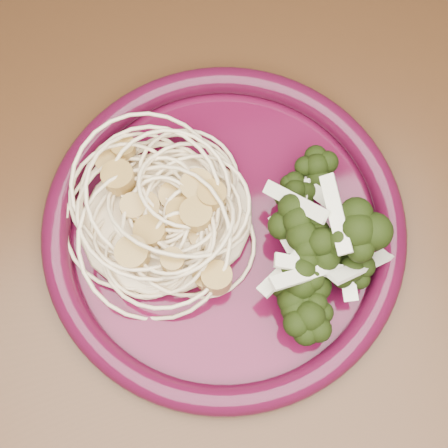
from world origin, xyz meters
TOP-DOWN VIEW (x-y plane):
  - dining_table at (0.00, 0.00)m, footprint 1.20×0.80m
  - dinner_plate at (-0.09, 0.06)m, footprint 0.38×0.38m
  - spaghetti_pile at (-0.14, 0.08)m, footprint 0.18×0.17m
  - scallop_cluster at (-0.14, 0.08)m, footprint 0.17×0.17m
  - broccoli_pile at (-0.04, 0.04)m, footprint 0.14×0.17m
  - onion_garnish at (-0.04, 0.04)m, footprint 0.09×0.11m

SIDE VIEW (x-z plane):
  - dining_table at x=0.00m, z-range 0.28..1.03m
  - dinner_plate at x=-0.09m, z-range 0.75..0.77m
  - spaghetti_pile at x=-0.14m, z-range 0.76..0.79m
  - broccoli_pile at x=-0.04m, z-range 0.76..0.81m
  - scallop_cluster at x=-0.14m, z-range 0.79..0.83m
  - onion_garnish at x=-0.04m, z-range 0.79..0.84m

